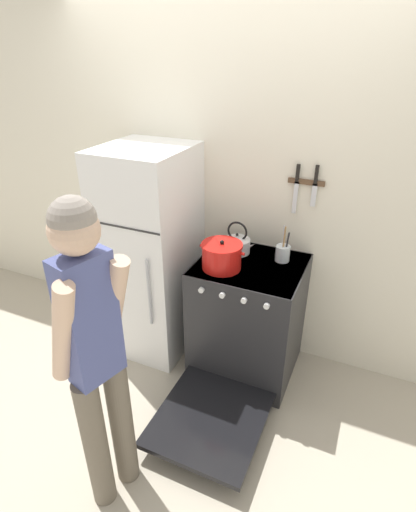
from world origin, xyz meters
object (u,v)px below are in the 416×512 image
dutch_oven_pot (222,256)px  stove_range (246,321)px  person (95,351)px  refrigerator (151,254)px  tea_kettle (237,243)px  utensil_jar (283,253)px

dutch_oven_pot → stove_range: bearing=29.3°
person → refrigerator: bearing=36.1°
tea_kettle → dutch_oven_pot: bearing=-92.8°
stove_range → tea_kettle: (-0.15, 0.17, 0.52)m
tea_kettle → person: size_ratio=0.14×
tea_kettle → refrigerator: bearing=-168.1°
utensil_jar → person: 1.44m
stove_range → utensil_jar: (0.18, 0.17, 0.51)m
refrigerator → person: size_ratio=0.94×
refrigerator → dutch_oven_pot: bearing=-11.1°
dutch_oven_pot → tea_kettle: tea_kettle is taller
refrigerator → tea_kettle: size_ratio=6.80×
utensil_jar → person: size_ratio=0.15×
stove_range → utensil_jar: bearing=43.8°
dutch_oven_pot → person: bearing=-99.3°
utensil_jar → refrigerator: bearing=-171.7°
refrigerator → utensil_jar: (0.96, 0.14, 0.15)m
stove_range → person: (-0.34, -1.17, 0.53)m
refrigerator → stove_range: (0.78, -0.03, -0.36)m
stove_range → tea_kettle: bearing=131.9°
stove_range → dutch_oven_pot: size_ratio=4.33×
dutch_oven_pot → utensil_jar: bearing=37.6°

